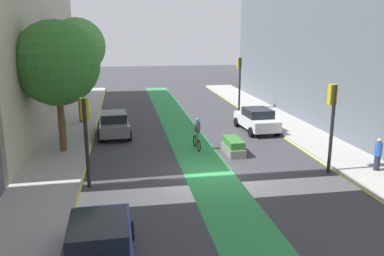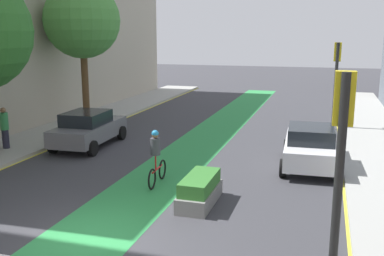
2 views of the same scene
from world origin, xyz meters
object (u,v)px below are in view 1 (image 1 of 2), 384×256
at_px(car_white_right_far, 257,119).
at_px(pedestrian_sidewalk_left_a, 63,129).
at_px(traffic_signal_near_right, 332,112).
at_px(cyclist_in_lane, 197,133).
at_px(street_tree_far, 77,47).
at_px(street_tree_near, 57,63).
at_px(car_blue_left_near, 100,245).
at_px(pedestrian_sidewalk_right_a, 378,154).
at_px(traffic_signal_near_left, 86,125).
at_px(car_grey_left_far, 114,124).
at_px(traffic_signal_far_right, 240,74).
at_px(median_planter, 233,147).

distance_m(car_white_right_far, pedestrian_sidewalk_left_a, 12.40).
relative_size(traffic_signal_near_right, cyclist_in_lane, 2.28).
bearing_deg(pedestrian_sidewalk_left_a, street_tree_far, 85.07).
xyz_separation_m(traffic_signal_near_right, street_tree_near, (-12.88, 5.34, 1.98)).
relative_size(car_blue_left_near, pedestrian_sidewalk_right_a, 2.70).
bearing_deg(street_tree_far, pedestrian_sidewalk_right_a, -41.58).
height_order(traffic_signal_near_right, pedestrian_sidewalk_left_a, traffic_signal_near_right).
distance_m(traffic_signal_near_right, traffic_signal_near_left, 11.12).
bearing_deg(cyclist_in_lane, car_grey_left_far, 140.63).
bearing_deg(traffic_signal_near_right, car_blue_left_near, -148.10).
height_order(traffic_signal_near_left, car_white_right_far, traffic_signal_near_left).
relative_size(car_white_right_far, car_grey_left_far, 1.00).
relative_size(cyclist_in_lane, street_tree_near, 0.26).
height_order(traffic_signal_far_right, car_grey_left_far, traffic_signal_far_right).
height_order(traffic_signal_near_right, car_grey_left_far, traffic_signal_near_right).
bearing_deg(traffic_signal_far_right, traffic_signal_near_left, -126.03).
bearing_deg(traffic_signal_far_right, car_blue_left_near, -115.42).
bearing_deg(cyclist_in_lane, pedestrian_sidewalk_right_a, -34.76).
bearing_deg(cyclist_in_lane, traffic_signal_near_left, -140.21).
bearing_deg(traffic_signal_near_left, car_white_right_far, 38.38).
bearing_deg(traffic_signal_far_right, car_white_right_far, -96.95).
bearing_deg(traffic_signal_near_left, median_planter, 25.44).
relative_size(cyclist_in_lane, pedestrian_sidewalk_right_a, 1.18).
relative_size(pedestrian_sidewalk_left_a, street_tree_near, 0.25).
distance_m(traffic_signal_near_right, car_white_right_far, 8.65).
bearing_deg(traffic_signal_near_right, pedestrian_sidewalk_right_a, -12.52).
bearing_deg(pedestrian_sidewalk_left_a, cyclist_in_lane, -15.03).
bearing_deg(car_white_right_far, street_tree_far, 160.11).
bearing_deg(pedestrian_sidewalk_right_a, traffic_signal_near_left, 177.37).
height_order(traffic_signal_near_right, pedestrian_sidewalk_right_a, traffic_signal_near_right).
height_order(traffic_signal_near_left, car_grey_left_far, traffic_signal_near_left).
height_order(car_grey_left_far, car_blue_left_near, same).
bearing_deg(median_planter, street_tree_far, 134.87).
height_order(cyclist_in_lane, street_tree_near, street_tree_near).
distance_m(cyclist_in_lane, pedestrian_sidewalk_right_a, 9.37).
xyz_separation_m(traffic_signal_near_left, street_tree_far, (-1.42, 12.51, 2.79)).
height_order(traffic_signal_near_left, street_tree_far, street_tree_far).
relative_size(pedestrian_sidewalk_right_a, street_tree_near, 0.22).
distance_m(car_white_right_far, street_tree_near, 13.19).
height_order(pedestrian_sidewalk_left_a, street_tree_near, street_tree_near).
relative_size(traffic_signal_near_right, street_tree_near, 0.60).
bearing_deg(car_grey_left_far, car_white_right_far, -2.29).
distance_m(traffic_signal_near_left, street_tree_near, 5.93).
distance_m(traffic_signal_far_right, median_planter, 12.83).
xyz_separation_m(car_white_right_far, street_tree_far, (-11.82, 4.27, 4.73)).
relative_size(traffic_signal_near_right, pedestrian_sidewalk_right_a, 2.70).
height_order(car_white_right_far, median_planter, car_white_right_far).
relative_size(car_grey_left_far, car_blue_left_near, 1.01).
xyz_separation_m(traffic_signal_near_right, cyclist_in_lane, (-5.44, 4.84, -2.00)).
xyz_separation_m(pedestrian_sidewalk_left_a, median_planter, (9.40, -3.20, -0.64)).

